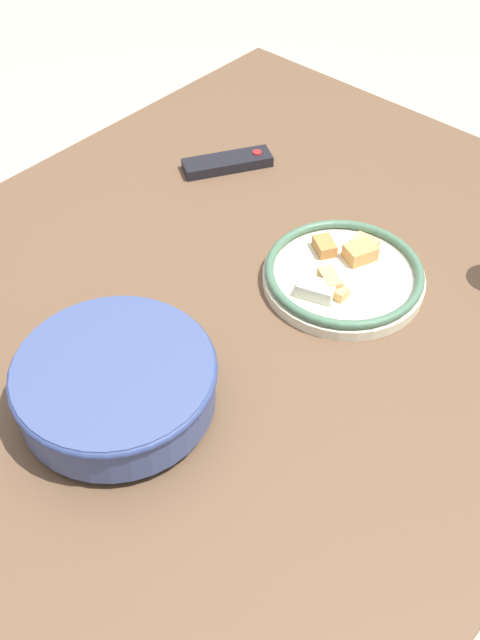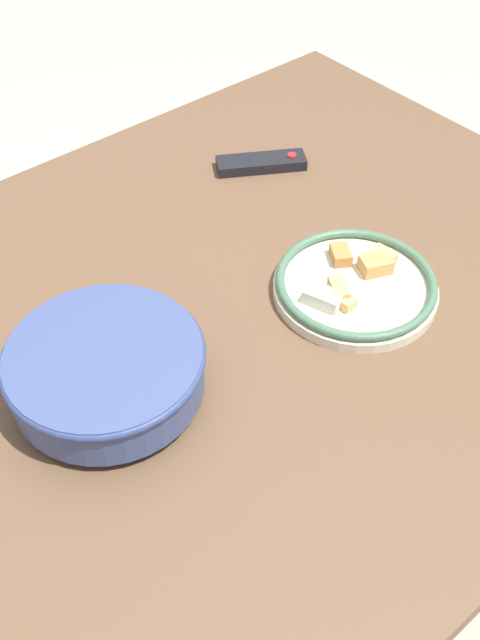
% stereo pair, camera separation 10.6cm
% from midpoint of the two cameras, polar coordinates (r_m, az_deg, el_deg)
% --- Properties ---
extents(ground_plane, '(8.00, 8.00, 0.00)m').
position_cam_midpoint_polar(ground_plane, '(1.72, 1.30, -16.39)').
color(ground_plane, '#B7A88E').
extents(dining_table, '(1.39, 1.06, 0.71)m').
position_cam_midpoint_polar(dining_table, '(1.19, 1.80, -1.75)').
color(dining_table, brown).
rests_on(dining_table, ground_plane).
extents(noodle_bowl, '(0.27, 0.27, 0.08)m').
position_cam_midpoint_polar(noodle_bowl, '(1.00, -7.22, -3.90)').
color(noodle_bowl, '#384775').
rests_on(noodle_bowl, dining_table).
extents(food_plate, '(0.25, 0.25, 0.04)m').
position_cam_midpoint_polar(food_plate, '(1.18, 11.34, 2.49)').
color(food_plate, beige).
rests_on(food_plate, dining_table).
extents(tv_remote, '(0.17, 0.13, 0.02)m').
position_cam_midpoint_polar(tv_remote, '(1.43, 3.82, 11.76)').
color(tv_remote, black).
rests_on(tv_remote, dining_table).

